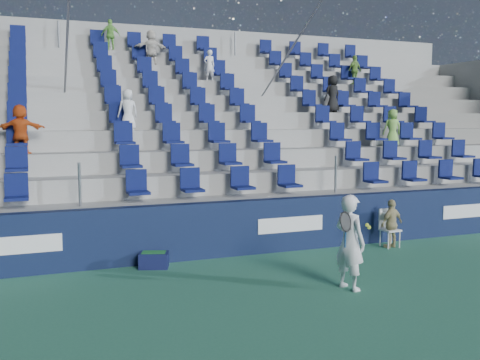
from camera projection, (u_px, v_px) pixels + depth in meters
name	position (u px, v px, depth m)	size (l,w,h in m)	color
ground	(289.00, 300.00, 8.79)	(70.00, 70.00, 0.00)	#307053
sponsor_wall	(226.00, 229.00, 11.65)	(24.00, 0.32, 1.20)	#101A3B
grandstand	(170.00, 148.00, 16.21)	(24.00, 8.17, 6.63)	#999A95
tennis_player	(350.00, 242.00, 9.31)	(0.69, 0.70, 1.68)	white
line_judge_chair	(388.00, 225.00, 12.56)	(0.41, 0.42, 0.89)	white
line_judge	(392.00, 224.00, 12.42)	(0.67, 0.28, 1.14)	tan
ball_bin	(154.00, 259.00, 10.73)	(0.67, 0.54, 0.32)	#10153D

